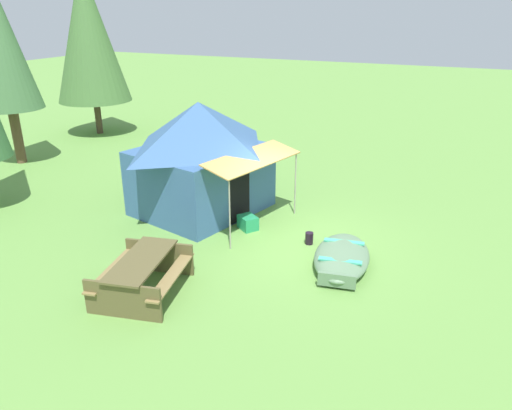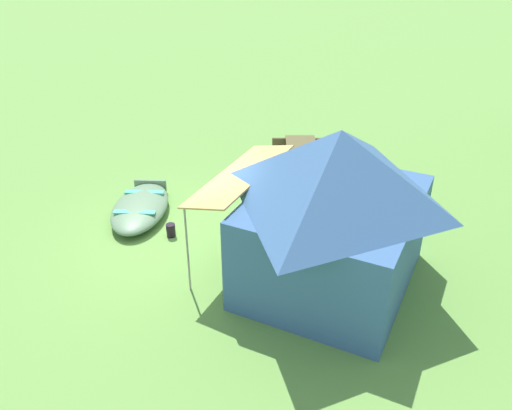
% 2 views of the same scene
% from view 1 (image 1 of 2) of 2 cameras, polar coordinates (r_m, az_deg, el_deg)
% --- Properties ---
extents(ground_plane, '(80.00, 80.00, 0.00)m').
position_cam_1_polar(ground_plane, '(11.86, 4.49, -4.23)').
color(ground_plane, '#639542').
extents(beached_rowboat, '(2.45, 1.56, 0.38)m').
position_cam_1_polar(beached_rowboat, '(10.87, 9.94, -5.96)').
color(beached_rowboat, '#5E7E5C').
rests_on(beached_rowboat, ground_plane).
extents(canvas_cabin_tent, '(4.01, 4.34, 2.98)m').
position_cam_1_polar(canvas_cabin_tent, '(13.21, -6.48, 5.70)').
color(canvas_cabin_tent, '#385F91').
rests_on(canvas_cabin_tent, ground_plane).
extents(picnic_table, '(2.18, 1.85, 0.75)m').
position_cam_1_polar(picnic_table, '(9.85, -13.10, -7.54)').
color(picnic_table, brown).
rests_on(picnic_table, ground_plane).
extents(cooler_box, '(0.59, 0.61, 0.35)m').
position_cam_1_polar(cooler_box, '(12.40, -0.95, -2.06)').
color(cooler_box, '#249059').
rests_on(cooler_box, ground_plane).
extents(fuel_can, '(0.22, 0.22, 0.29)m').
position_cam_1_polar(fuel_can, '(11.71, 6.20, -3.86)').
color(fuel_can, black).
rests_on(fuel_can, ground_plane).
extents(pine_tree_back_left, '(2.19, 2.19, 6.29)m').
position_cam_1_polar(pine_tree_back_left, '(19.05, -27.61, 16.27)').
color(pine_tree_back_left, brown).
rests_on(pine_tree_back_left, ground_plane).
extents(pine_tree_side, '(3.06, 3.06, 6.92)m').
position_cam_1_polar(pine_tree_side, '(22.54, -18.94, 18.28)').
color(pine_tree_side, '#4B382A').
rests_on(pine_tree_side, ground_plane).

